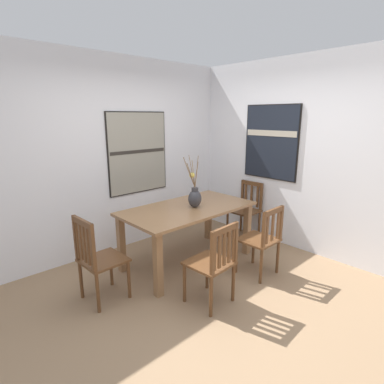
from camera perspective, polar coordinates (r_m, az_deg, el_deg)
ground_plane at (r=3.54m, az=3.85°, el=-18.79°), size 6.40×6.40×0.03m
wall_back at (r=4.48m, az=-13.54°, el=6.62°), size 6.40×0.12×2.70m
wall_side at (r=4.55m, az=20.52°, el=6.23°), size 0.12×6.40×2.70m
dining_table at (r=3.95m, az=-0.76°, el=-4.42°), size 1.71×0.92×0.76m
centerpiece_vase at (r=3.89m, az=0.50°, el=-0.85°), size 0.21×0.23×0.67m
chair_0 at (r=4.93m, az=10.06°, el=-3.09°), size 0.43×0.43×0.89m
chair_1 at (r=3.16m, az=4.10°, el=-12.91°), size 0.44×0.44×0.88m
chair_2 at (r=3.80m, az=12.90°, el=-8.61°), size 0.42×0.42×0.87m
chair_3 at (r=3.34m, az=-17.28°, el=-11.65°), size 0.44×0.44×0.94m
painting_on_back_wall at (r=4.57m, az=-10.10°, el=7.21°), size 0.98×0.05×1.18m
painting_on_side_wall at (r=4.74m, az=14.58°, el=9.01°), size 0.05×0.90×1.09m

